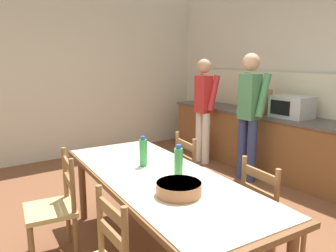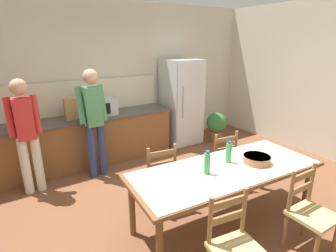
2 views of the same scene
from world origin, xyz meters
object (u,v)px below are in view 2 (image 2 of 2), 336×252
object	(u,v)px
bottle_off_centre	(229,152)
person_at_sink	(26,131)
refrigerator	(182,102)
microwave	(101,107)
paper_bag	(72,109)
chair_side_far_right	(219,159)
bottle_near_centre	(207,163)
serving_bowl	(257,159)
chair_side_near_right	(310,213)
chair_side_far_left	(158,175)
person_at_counter	(94,118)
potted_plant	(216,125)
chair_side_near_left	(235,248)
dining_table	(226,173)

from	to	relation	value
bottle_off_centre	person_at_sink	xyz separation A→B (m)	(-1.96, 1.97, 0.06)
person_at_sink	refrigerator	bearing A→B (deg)	-80.99
person_at_sink	microwave	bearing A→B (deg)	-68.43
paper_bag	chair_side_far_right	size ratio (longest dim) A/B	0.40
bottle_near_centre	serving_bowl	bearing A→B (deg)	-9.89
chair_side_near_right	chair_side_far_left	size ratio (longest dim) A/B	1.00
bottle_near_centre	person_at_counter	distance (m)	2.12
chair_side_far_right	bottle_near_centre	bearing A→B (deg)	45.38
microwave	potted_plant	size ratio (longest dim) A/B	0.75
microwave	person_at_counter	xyz separation A→B (m)	(-0.30, -0.52, -0.04)
bottle_near_centre	chair_side_far_left	xyz separation A→B (m)	(-0.18, 0.75, -0.44)
serving_bowl	chair_side_far_left	size ratio (longest dim) A/B	0.35
microwave	bottle_off_centre	size ratio (longest dim) A/B	1.85
refrigerator	person_at_counter	xyz separation A→B (m)	(-2.06, -0.50, 0.09)
chair_side_near_right	potted_plant	distance (m)	3.21
bottle_near_centre	chair_side_near_left	size ratio (longest dim) A/B	0.30
bottle_off_centre	chair_side_near_left	world-z (taller)	bottle_off_centre
refrigerator	dining_table	xyz separation A→B (m)	(-1.19, -2.55, -0.22)
bottle_near_centre	chair_side_far_right	distance (m)	1.17
refrigerator	chair_side_near_right	xyz separation A→B (m)	(-0.73, -3.33, -0.46)
chair_side_far_left	chair_side_far_right	bearing A→B (deg)	-175.57
chair_side_near_left	chair_side_far_right	bearing A→B (deg)	59.34
serving_bowl	potted_plant	xyz separation A→B (m)	(1.44, 2.22, -0.42)
microwave	person_at_sink	size ratio (longest dim) A/B	0.30
paper_bag	microwave	bearing A→B (deg)	0.87
bottle_off_centre	serving_bowl	size ratio (longest dim) A/B	0.84
refrigerator	paper_bag	distance (m)	2.28
chair_side_near_right	potted_plant	bearing A→B (deg)	65.82
dining_table	serving_bowl	bearing A→B (deg)	-13.80
chair_side_near_right	potted_plant	xyz separation A→B (m)	(1.38, 2.90, -0.06)
refrigerator	serving_bowl	world-z (taller)	refrigerator
paper_bag	person_at_counter	bearing A→B (deg)	-68.05
refrigerator	person_at_sink	world-z (taller)	refrigerator
paper_bag	bottle_near_centre	world-z (taller)	paper_bag
bottle_near_centre	bottle_off_centre	bearing A→B (deg)	11.19
bottle_near_centre	person_at_counter	size ratio (longest dim) A/B	0.15
microwave	dining_table	distance (m)	2.66
refrigerator	paper_bag	bearing A→B (deg)	179.72
chair_side_near_left	chair_side_near_right	bearing A→B (deg)	4.15
paper_bag	bottle_off_centre	world-z (taller)	paper_bag
microwave	serving_bowl	distance (m)	2.85
chair_side_far_left	refrigerator	bearing A→B (deg)	-124.09
dining_table	bottle_near_centre	size ratio (longest dim) A/B	8.70
serving_bowl	chair_side_near_right	size ratio (longest dim) A/B	0.35
bottle_off_centre	chair_side_far_right	world-z (taller)	bottle_off_centre
paper_bag	person_at_sink	world-z (taller)	person_at_sink
potted_plant	chair_side_near_right	bearing A→B (deg)	-115.52
serving_bowl	person_at_counter	bearing A→B (deg)	120.54
refrigerator	microwave	bearing A→B (deg)	179.39
bottle_off_centre	person_at_sink	size ratio (longest dim) A/B	0.16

